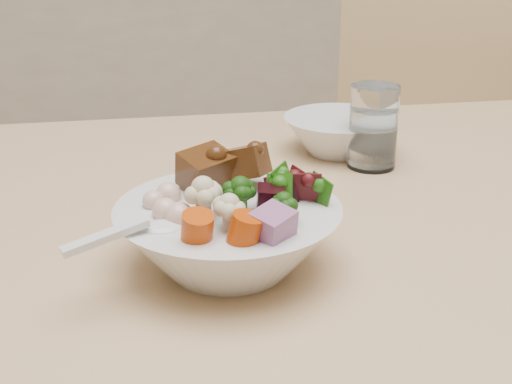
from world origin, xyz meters
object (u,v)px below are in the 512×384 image
at_px(food_bowl, 230,232).
at_px(side_bowl, 339,135).
at_px(water_glass, 373,130).
at_px(chair_far, 431,160).

height_order(food_bowl, side_bowl, food_bowl).
bearing_deg(side_bowl, food_bowl, -121.97).
relative_size(food_bowl, water_glass, 1.95).
bearing_deg(food_bowl, water_glass, 48.29).
xyz_separation_m(food_bowl, side_bowl, (0.19, 0.31, -0.01)).
bearing_deg(chair_far, food_bowl, -106.44).
relative_size(water_glass, side_bowl, 0.71).
height_order(chair_far, food_bowl, chair_far).
distance_m(food_bowl, side_bowl, 0.36).
bearing_deg(water_glass, chair_far, 58.85).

